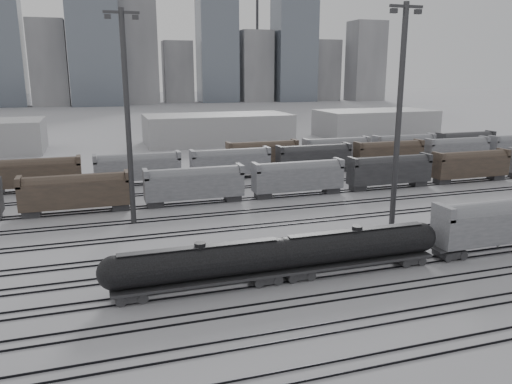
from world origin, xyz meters
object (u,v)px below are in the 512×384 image
object	(u,v)px
tank_car_a	(200,265)
light_mast_c	(399,113)
tank_car_b	(356,246)
hopper_car_a	(500,221)

from	to	relation	value
tank_car_a	light_mast_c	world-z (taller)	light_mast_c
tank_car_b	light_mast_c	xyz separation A→B (m)	(11.94, 11.94, 12.11)
tank_car_a	hopper_car_a	xyz separation A→B (m)	(33.83, 0.00, 0.96)
tank_car_b	hopper_car_a	bearing A→B (deg)	0.00
tank_car_a	light_mast_c	size ratio (longest dim) A/B	0.66
hopper_car_a	light_mast_c	distance (m)	17.39
tank_car_a	light_mast_c	bearing A→B (deg)	23.18
tank_car_b	hopper_car_a	world-z (taller)	hopper_car_a
tank_car_b	hopper_car_a	xyz separation A→B (m)	(17.89, 0.00, 0.96)
tank_car_a	hopper_car_a	size ratio (longest dim) A/B	1.13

